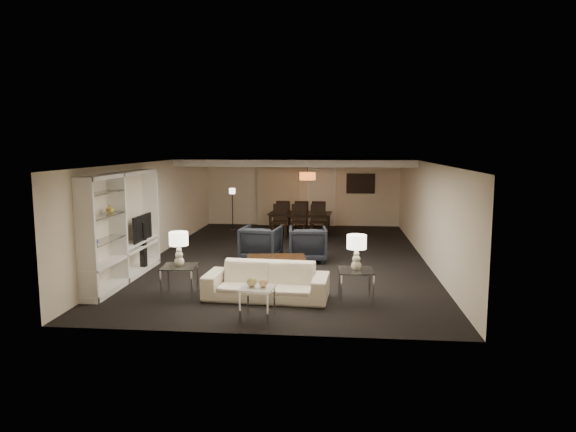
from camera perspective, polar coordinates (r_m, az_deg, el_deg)
The scene contains 35 objects.
floor at distance 13.47m, azimuth 0.00°, elevation -4.64°, with size 11.00×11.00×0.00m, color black.
ceiling at distance 13.15m, azimuth 0.00°, elevation 6.05°, with size 7.00×11.00×0.02m, color silver.
wall_back at distance 18.70m, azimuth 1.61°, elevation 2.77°, with size 7.00×0.02×2.50m, color beige.
wall_front at distance 7.87m, azimuth -3.83°, elevation -4.42°, with size 7.00×0.02×2.50m, color beige.
wall_left at distance 14.02m, azimuth -14.39°, elevation 0.80°, with size 0.02×11.00×2.50m, color beige.
wall_right at distance 13.38m, azimuth 15.09°, elevation 0.44°, with size 0.02×11.00×2.50m, color beige.
ceiling_soffit at distance 16.64m, azimuth 1.16°, elevation 6.10°, with size 7.00×4.00×0.20m, color silver.
curtains at distance 18.71m, azimuth -1.16°, elevation 2.62°, with size 1.50×0.12×2.40m, color beige.
door at distance 18.66m, azimuth 3.75°, elevation 2.13°, with size 0.90×0.05×2.10m, color silver.
painting at distance 18.62m, azimuth 8.08°, elevation 3.60°, with size 0.95×0.04×0.65m, color #142D38.
media_unit at distance 11.57m, azimuth -17.83°, elevation -1.19°, with size 0.38×3.40×2.35m, color white, non-canonical shape.
pendant_light at distance 16.64m, azimuth 2.18°, elevation 4.44°, with size 0.52×0.52×0.24m, color #D8591E.
sofa at distance 9.89m, azimuth -2.42°, elevation -7.24°, with size 2.35×0.92×0.69m, color beige.
coffee_table at distance 11.46m, azimuth -1.31°, elevation -5.70°, with size 1.29×0.75×0.46m, color black, non-canonical shape.
armchair_left at distance 13.14m, azimuth -3.04°, elevation -3.02°, with size 0.93×0.96×0.87m, color black.
armchair_right at distance 13.02m, azimuth 2.20°, elevation -3.12°, with size 0.93×0.96×0.87m, color black.
side_table_left at distance 10.27m, azimuth -11.93°, elevation -7.09°, with size 0.65×0.65×0.60m, color silver, non-canonical shape.
side_table_right at distance 9.82m, azimuth 7.55°, elevation -7.67°, with size 0.65×0.65×0.60m, color white, non-canonical shape.
table_lamp_left at distance 10.13m, azimuth -12.03°, elevation -3.62°, with size 0.37×0.37×0.67m, color beige, non-canonical shape.
table_lamp_right at distance 9.67m, azimuth 7.62°, elevation -4.05°, with size 0.37×0.37×0.67m, color beige, non-canonical shape.
marble_table at distance 8.87m, azimuth -3.40°, elevation -9.56°, with size 0.54×0.54×0.54m, color white, non-canonical shape.
gold_gourd_a at distance 8.78m, azimuth -4.07°, elevation -7.32°, with size 0.17×0.17×0.17m, color tan.
gold_gourd_b at distance 8.76m, azimuth -2.77°, elevation -7.43°, with size 0.15×0.15×0.15m, color #E7B37A.
television at distance 12.25m, azimuth -16.33°, elevation -1.25°, with size 0.13×1.03×0.59m, color black.
vase_blue at distance 10.37m, azimuth -20.75°, elevation -2.53°, with size 0.16×0.16×0.16m, color #2732AA.
vase_amber at distance 10.96m, azimuth -19.18°, elevation 0.76°, with size 0.17×0.17×0.18m, color gold.
floor_speaker at distance 12.35m, azimuth -15.80°, elevation -3.33°, with size 0.13×0.13×1.17m, color black.
dining_table at distance 16.85m, azimuth 1.34°, elevation -0.86°, with size 2.02×1.13×0.71m, color black.
chair_nl at distance 16.24m, azimuth -0.94°, elevation -0.58°, with size 0.49×0.49×1.06m, color black, non-canonical shape.
chair_nm at distance 16.18m, azimuth 1.17°, elevation -0.61°, with size 0.49×0.49×1.06m, color black, non-canonical shape.
chair_nr at distance 16.15m, azimuth 3.30°, elevation -0.64°, with size 0.49×0.49×1.06m, color black, non-canonical shape.
chair_fl at distance 17.52m, azimuth -0.46°, elevation 0.05°, with size 0.49×0.49×1.06m, color black, non-canonical shape.
chair_fm at distance 17.47m, azimuth 1.49°, elevation 0.02°, with size 0.49×0.49×1.06m, color black, non-canonical shape.
chair_fr at distance 17.43m, azimuth 3.46°, elevation -0.01°, with size 0.49×0.49×1.06m, color black, non-canonical shape.
floor_lamp at distance 17.76m, azimuth -6.19°, elevation 0.75°, with size 0.21×0.21×1.45m, color black, non-canonical shape.
Camera 1 is at (1.25, -13.09, 2.93)m, focal length 32.00 mm.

